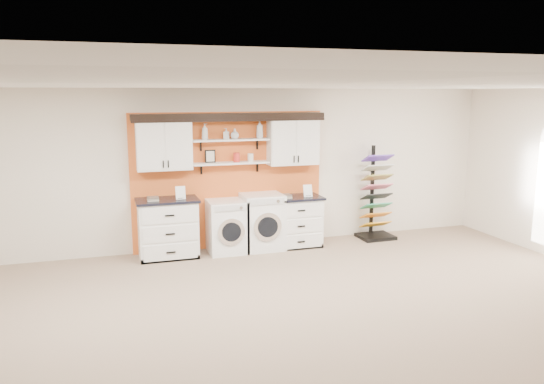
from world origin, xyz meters
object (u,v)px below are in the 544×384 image
object	(u,v)px
dryer	(262,222)
sample_rack	(376,210)
base_cabinet_right	(295,221)
washer	(227,226)
base_cabinet_left	(168,228)

from	to	relation	value
dryer	sample_rack	distance (m)	2.26
base_cabinet_right	washer	world-z (taller)	washer
sample_rack	washer	bearing A→B (deg)	179.95
base_cabinet_right	sample_rack	size ratio (longest dim) A/B	0.53
base_cabinet_right	dryer	xyz separation A→B (m)	(-0.62, -0.00, 0.04)
washer	sample_rack	xyz separation A→B (m)	(2.89, 0.04, 0.09)
base_cabinet_right	dryer	distance (m)	0.62
washer	dryer	world-z (taller)	dryer
base_cabinet_left	sample_rack	xyz separation A→B (m)	(3.89, 0.04, 0.05)
sample_rack	base_cabinet_right	bearing A→B (deg)	-179.55
dryer	sample_rack	size ratio (longest dim) A/B	0.56
base_cabinet_left	dryer	distance (m)	1.64
base_cabinet_left	dryer	size ratio (longest dim) A/B	1.03
base_cabinet_left	base_cabinet_right	bearing A→B (deg)	0.00
washer	sample_rack	distance (m)	2.89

